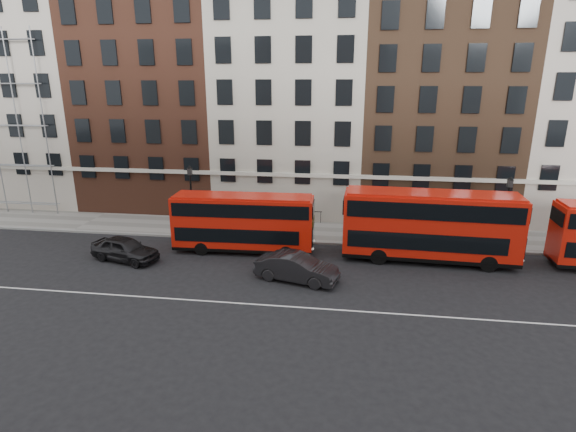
# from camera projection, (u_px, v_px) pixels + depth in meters

# --- Properties ---
(ground) EXTENTS (120.00, 120.00, 0.00)m
(ground) POSITION_uv_depth(u_px,v_px,m) (252.00, 288.00, 26.55)
(ground) COLOR black
(ground) RESTS_ON ground
(pavement) EXTENTS (80.00, 5.00, 0.15)m
(pavement) POSITION_uv_depth(u_px,v_px,m) (279.00, 230.00, 36.48)
(pavement) COLOR slate
(pavement) RESTS_ON ground
(kerb) EXTENTS (80.00, 0.30, 0.16)m
(kerb) POSITION_uv_depth(u_px,v_px,m) (274.00, 241.00, 34.11)
(kerb) COLOR gray
(kerb) RESTS_ON ground
(road_centre_line) EXTENTS (70.00, 0.12, 0.01)m
(road_centre_line) POSITION_uv_depth(u_px,v_px,m) (244.00, 304.00, 24.65)
(road_centre_line) COLOR white
(road_centre_line) RESTS_ON ground
(building_terrace) EXTENTS (64.00, 11.95, 22.00)m
(building_terrace) POSITION_uv_depth(u_px,v_px,m) (288.00, 98.00, 40.57)
(building_terrace) COLOR #BDB3A3
(building_terrace) RESTS_ON ground
(bus_b) EXTENTS (9.94, 2.67, 4.15)m
(bus_b) POSITION_uv_depth(u_px,v_px,m) (243.00, 222.00, 31.58)
(bus_b) COLOR red
(bus_b) RESTS_ON ground
(bus_c) EXTENTS (11.48, 3.21, 4.78)m
(bus_c) POSITION_uv_depth(u_px,v_px,m) (429.00, 225.00, 29.80)
(bus_c) COLOR red
(bus_c) RESTS_ON ground
(car_rear) EXTENTS (5.12, 3.08, 1.63)m
(car_rear) POSITION_uv_depth(u_px,v_px,m) (125.00, 249.00, 30.38)
(car_rear) COLOR black
(car_rear) RESTS_ON ground
(car_front) EXTENTS (5.36, 2.99, 1.67)m
(car_front) POSITION_uv_depth(u_px,v_px,m) (297.00, 268.00, 27.30)
(car_front) COLOR black
(car_front) RESTS_ON ground
(lamp_post_left) EXTENTS (0.44, 0.44, 5.33)m
(lamp_post_left) POSITION_uv_depth(u_px,v_px,m) (191.00, 195.00, 35.36)
(lamp_post_left) COLOR black
(lamp_post_left) RESTS_ON pavement
(lamp_post_right) EXTENTS (0.44, 0.44, 5.33)m
(lamp_post_right) POSITION_uv_depth(u_px,v_px,m) (506.00, 210.00, 31.36)
(lamp_post_right) COLOR black
(lamp_post_right) RESTS_ON pavement
(iron_railings) EXTENTS (6.60, 0.06, 1.00)m
(iron_railings) POSITION_uv_depth(u_px,v_px,m) (283.00, 216.00, 38.40)
(iron_railings) COLOR black
(iron_railings) RESTS_ON pavement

